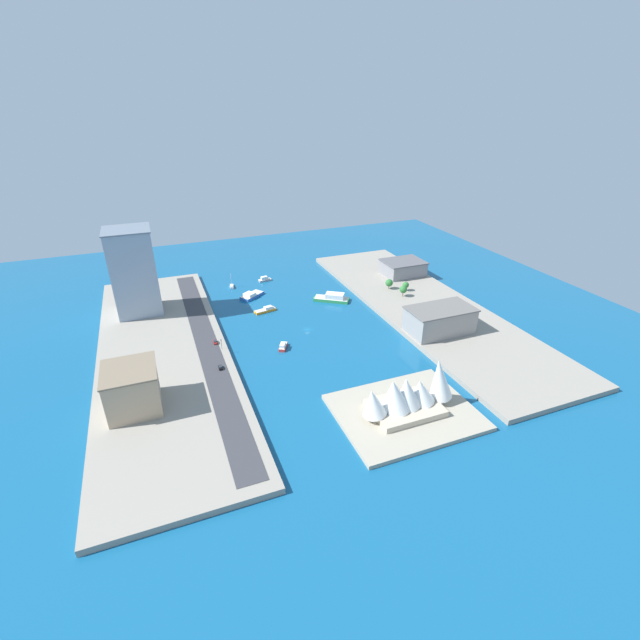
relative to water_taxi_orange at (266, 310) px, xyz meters
name	(u,v)px	position (x,y,z in m)	size (l,w,h in m)	color
ground_plane	(307,329)	(-17.63, 35.45, -1.17)	(440.00, 440.00, 0.00)	#145684
quay_west	(424,306)	(-104.84, 35.45, 0.31)	(70.00, 240.00, 2.96)	gray
quay_east	(163,353)	(69.58, 35.45, 0.31)	(70.00, 240.00, 2.96)	gray
peninsula_point	(405,412)	(-31.18, 131.07, -0.17)	(63.20, 50.62, 2.00)	#A89E89
road_strip	(207,343)	(45.20, 35.45, 1.86)	(12.51, 228.00, 0.15)	#38383D
water_taxi_orange	(266,310)	(0.00, 0.00, 0.00)	(16.32, 7.65, 3.26)	orange
tugboat_red	(283,346)	(3.59, 52.45, 0.30)	(7.77, 10.96, 3.75)	red
yacht_sleek_gray	(265,279)	(-14.50, -55.56, 0.21)	(11.43, 5.40, 3.83)	#999EA3
catamaran_blue	(252,295)	(3.04, -27.84, 0.30)	(19.75, 17.51, 3.97)	blue
sailboat_small_white	(232,286)	(13.02, -51.46, -0.16)	(4.36, 9.84, 11.45)	white
ferry_green_doubledeck	(333,298)	(-50.11, 0.33, 1.12)	(25.77, 21.47, 5.79)	#2D8C4C
carpark_squat_concrete	(440,320)	(-90.25, 72.46, 9.65)	(40.40, 22.87, 15.66)	gray
apartment_midrise_tan	(132,389)	(84.70, 84.32, 12.33)	(23.59, 25.82, 21.01)	tan
warehouse_low_gray	(403,268)	(-120.82, -21.01, 7.59)	(32.33, 25.20, 11.54)	gray
tower_tall_glass	(134,272)	(79.15, -24.94, 30.03)	(28.39, 26.91, 56.41)	#8C9EB2
pickup_red	(215,342)	(40.44, 37.07, 2.79)	(2.08, 5.15, 1.75)	black
suv_black	(220,367)	(42.41, 65.87, 2.74)	(2.05, 4.42, 1.66)	black
traffic_light_waterfront	(221,343)	(37.94, 45.51, 6.13)	(0.36, 0.36, 6.50)	black
opera_landmark	(408,394)	(-31.84, 131.07, 10.11)	(48.07, 22.72, 25.00)	#BCAD93
park_tree_cluster	(398,286)	(-98.62, 9.32, 6.76)	(14.82, 21.69, 8.14)	brown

